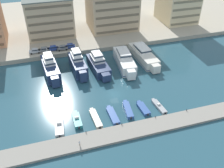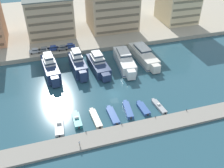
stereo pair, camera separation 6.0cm
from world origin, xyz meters
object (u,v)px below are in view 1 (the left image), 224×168
yacht_navy_mid_left (98,64)px  yacht_ivory_center (144,55)px  motorboat_blue_center_left (113,115)px  motorboat_grey_mid_right (159,106)px  yacht_white_center_left (125,60)px  motorboat_teal_left (77,120)px  car_blue_mid_left (53,48)px  car_grey_center_left (63,48)px  yacht_navy_left (78,64)px  motorboat_grey_far_left (59,126)px  motorboat_blue_center (128,110)px  yacht_navy_far_left (50,68)px  car_grey_left (44,49)px  motorboat_cream_mid_left (96,118)px  car_silver_far_left (35,51)px  car_blue_center (70,46)px  motorboat_blue_center_right (143,108)px  pedestrian_near_edge (80,142)px

yacht_navy_mid_left → yacht_ivory_center: (17.38, 1.50, -0.08)m
motorboat_blue_center_left → motorboat_grey_mid_right: motorboat_grey_mid_right is taller
yacht_white_center_left → motorboat_teal_left: (-21.25, -23.25, -1.61)m
car_blue_mid_left → car_grey_center_left: 3.53m
yacht_navy_left → car_blue_mid_left: 15.97m
motorboat_grey_far_left → motorboat_blue_center: 18.83m
yacht_navy_far_left → yacht_ivory_center: (33.37, -0.21, -0.50)m
yacht_ivory_center → motorboat_grey_mid_right: bearing=-103.3°
yacht_white_center_left → car_grey_left: (-26.42, 15.69, 0.51)m
motorboat_cream_mid_left → car_grey_center_left: car_grey_center_left is taller
yacht_navy_left → yacht_white_center_left: bearing=-5.0°
yacht_white_center_left → motorboat_grey_mid_right: yacht_white_center_left is taller
motorboat_teal_left → motorboat_cream_mid_left: motorboat_teal_left is taller
motorboat_teal_left → yacht_navy_mid_left: bearing=63.2°
car_silver_far_left → car_blue_mid_left: bearing=1.8°
motorboat_blue_center_left → car_blue_center: size_ratio=1.87×
motorboat_blue_center → car_silver_far_left: (-22.70, 38.97, 2.11)m
yacht_white_center_left → motorboat_teal_left: size_ratio=2.91×
motorboat_grey_mid_right → motorboat_blue_center: bearing=173.1°
motorboat_grey_far_left → motorboat_cream_mid_left: size_ratio=1.00×
motorboat_grey_mid_right → car_grey_center_left: (-21.38, 39.61, 2.22)m
yacht_navy_left → motorboat_blue_center: yacht_navy_left is taller
yacht_navy_left → motorboat_blue_center: bearing=-69.7°
motorboat_grey_far_left → car_grey_left: car_grey_left is taller
yacht_ivory_center → car_blue_mid_left: bearing=155.6°
motorboat_blue_center_right → car_silver_far_left: car_silver_far_left is taller
pedestrian_near_edge → car_grey_center_left: bearing=86.9°
motorboat_grey_far_left → car_blue_center: bearing=76.9°
yacht_ivory_center → yacht_white_center_left: bearing=-167.7°
car_silver_far_left → car_blue_center: bearing=0.8°
car_silver_far_left → car_grey_left: size_ratio=0.97×
motorboat_blue_center_right → motorboat_grey_mid_right: 4.61m
yacht_navy_far_left → motorboat_cream_mid_left: size_ratio=2.19×
yacht_navy_left → car_blue_center: 14.41m
yacht_navy_far_left → motorboat_grey_far_left: bearing=-91.2°
yacht_white_center_left → yacht_ivory_center: (7.97, 1.74, -0.13)m
yacht_white_center_left → motorboat_cream_mid_left: size_ratio=2.42×
yacht_navy_mid_left → car_silver_far_left: (-20.39, 15.41, 0.56)m
motorboat_teal_left → motorboat_cream_mid_left: 4.90m
yacht_white_center_left → motorboat_blue_center_right: yacht_white_center_left is taller
yacht_white_center_left → car_blue_mid_left: yacht_white_center_left is taller
yacht_navy_mid_left → car_blue_center: size_ratio=4.11×
motorboat_blue_center → pedestrian_near_edge: 17.42m
motorboat_blue_center → yacht_white_center_left: bearing=73.1°
motorboat_blue_center_left → pedestrian_near_edge: pedestrian_near_edge is taller
motorboat_blue_center_right → car_silver_far_left: (-26.99, 39.54, 2.20)m
yacht_navy_mid_left → motorboat_grey_mid_right: yacht_navy_mid_left is taller
car_blue_mid_left → motorboat_grey_mid_right: bearing=-58.3°
motorboat_blue_center_right → pedestrian_near_edge: pedestrian_near_edge is taller
motorboat_blue_center → car_blue_mid_left: (-15.98, 39.18, 2.11)m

